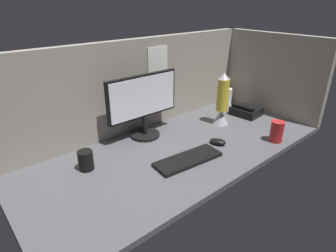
{
  "coord_description": "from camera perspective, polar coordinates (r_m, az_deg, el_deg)",
  "views": [
    {
      "loc": [
        -97.53,
        -103.31,
        78.42
      ],
      "look_at": [
        -2.66,
        0.0,
        14.0
      ],
      "focal_mm": 30.18,
      "sensor_mm": 36.0,
      "label": 1
    }
  ],
  "objects": [
    {
      "name": "desk_phone",
      "position": [
        2.12,
        15.47,
        3.01
      ],
      "size": [
        18.69,
        20.49,
        8.8
      ],
      "color": "black",
      "rests_on": "ground_plane"
    },
    {
      "name": "keyboard",
      "position": [
        1.49,
        4.06,
        -6.74
      ],
      "size": [
        38.15,
        16.75,
        2.0
      ],
      "primitive_type": "cube",
      "rotation": [
        0.0,
        0.0,
        -0.1
      ],
      "color": "black",
      "rests_on": "ground_plane"
    },
    {
      "name": "mouse",
      "position": [
        1.67,
        10.01,
        -3.13
      ],
      "size": [
        9.03,
        11.05,
        3.4
      ],
      "primitive_type": "ellipsoid",
      "rotation": [
        0.0,
        0.0,
        0.42
      ],
      "color": "black",
      "rests_on": "ground_plane"
    },
    {
      "name": "lava_lamp",
      "position": [
        1.9,
        10.85,
        4.56
      ],
      "size": [
        10.61,
        10.61,
        34.73
      ],
      "color": "#A5A5AD",
      "rests_on": "ground_plane"
    },
    {
      "name": "monitor",
      "position": [
        1.67,
        -5.02,
        4.73
      ],
      "size": [
        47.54,
        18.0,
        38.26
      ],
      "color": "black",
      "rests_on": "ground_plane"
    },
    {
      "name": "cubicle_wall_back",
      "position": [
        1.78,
        -5.71,
        8.22
      ],
      "size": [
        180.0,
        5.5,
        56.41
      ],
      "color": "gray",
      "rests_on": "ground_plane"
    },
    {
      "name": "mug_red_plastic",
      "position": [
        1.78,
        21.09,
        -1.03
      ],
      "size": [
        7.46,
        7.46,
        12.68
      ],
      "color": "red",
      "rests_on": "ground_plane"
    },
    {
      "name": "ground_plane",
      "position": [
        1.63,
        2.4,
        -4.71
      ],
      "size": [
        180.0,
        80.0,
        3.0
      ],
      "primitive_type": "cube",
      "color": "#515156"
    },
    {
      "name": "mug_black_travel",
      "position": [
        1.46,
        -16.27,
        -6.66
      ],
      "size": [
        7.46,
        7.46,
        10.09
      ],
      "color": "black",
      "rests_on": "ground_plane"
    },
    {
      "name": "mug_ceramic_white",
      "position": [
        2.31,
        11.96,
        5.91
      ],
      "size": [
        10.76,
        6.69,
        12.62
      ],
      "color": "white",
      "rests_on": "ground_plane"
    },
    {
      "name": "cubicle_wall_side",
      "position": [
        2.18,
        19.96,
        9.88
      ],
      "size": [
        5.0,
        80.0,
        56.41
      ],
      "primitive_type": "cube",
      "color": "gray",
      "rests_on": "ground_plane"
    }
  ]
}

